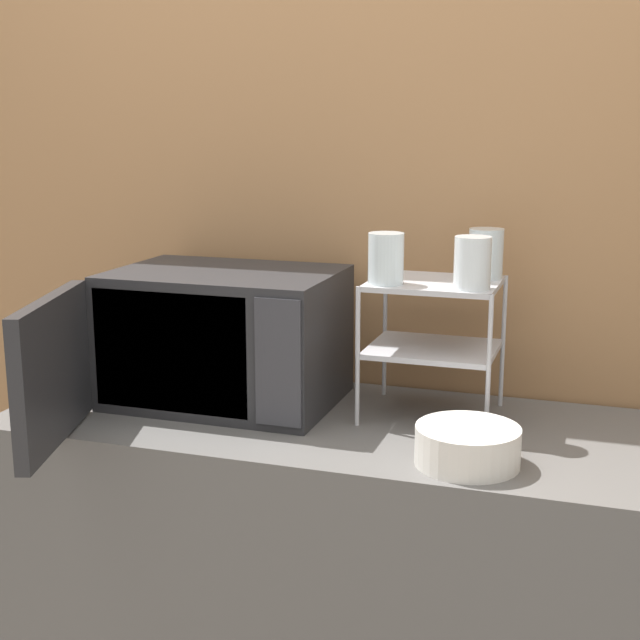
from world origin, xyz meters
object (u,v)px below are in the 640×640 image
(microwave, at_px, (218,338))
(bowl, at_px, (468,446))
(glass_back_right, at_px, (486,253))
(glass_front_right, at_px, (472,263))
(glass_front_left, at_px, (386,259))
(dish_rack, at_px, (434,319))

(microwave, relative_size, bowl, 3.74)
(glass_back_right, height_order, glass_front_right, same)
(glass_front_left, bearing_deg, dish_rack, 36.63)
(glass_front_right, bearing_deg, dish_rack, 142.02)
(microwave, height_order, glass_back_right, glass_back_right)
(microwave, height_order, dish_rack, microwave)
(dish_rack, xyz_separation_m, glass_back_right, (0.10, 0.07, 0.14))
(glass_front_left, bearing_deg, microwave, 179.25)
(glass_front_right, bearing_deg, microwave, 179.27)
(dish_rack, distance_m, glass_back_right, 0.19)
(dish_rack, xyz_separation_m, glass_front_left, (-0.09, -0.07, 0.14))
(microwave, distance_m, dish_rack, 0.51)
(microwave, distance_m, glass_back_right, 0.65)
(dish_rack, relative_size, glass_front_right, 2.80)
(microwave, relative_size, glass_front_left, 6.90)
(dish_rack, bearing_deg, glass_front_right, -37.98)
(glass_front_left, distance_m, bowl, 0.44)
(microwave, height_order, glass_front_right, glass_front_right)
(microwave, height_order, glass_front_left, glass_front_left)
(glass_back_right, distance_m, glass_front_right, 0.15)
(dish_rack, bearing_deg, microwave, -172.62)
(microwave, distance_m, glass_front_right, 0.63)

